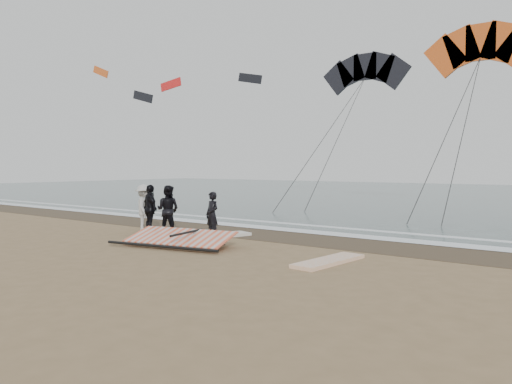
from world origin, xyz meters
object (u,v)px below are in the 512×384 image
at_px(board_cream, 214,236).
at_px(man_main, 212,215).
at_px(board_white, 329,261).
at_px(sail_rig, 182,240).

bearing_deg(board_cream, man_main, -178.85).
bearing_deg(board_white, man_main, 168.97).
xyz_separation_m(man_main, board_white, (5.34, -1.57, -0.74)).
bearing_deg(board_cream, board_white, 0.60).
xyz_separation_m(board_white, board_cream, (-5.24, 1.54, 0.01)).
height_order(board_cream, sail_rig, sail_rig).
bearing_deg(sail_rig, board_cream, 100.00).
relative_size(man_main, board_white, 0.66).
height_order(man_main, board_white, man_main).
xyz_separation_m(board_white, sail_rig, (-4.91, -0.31, 0.15)).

